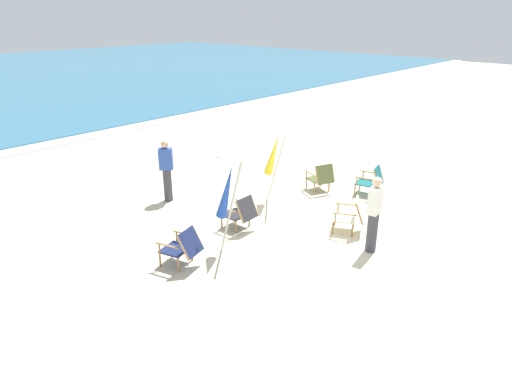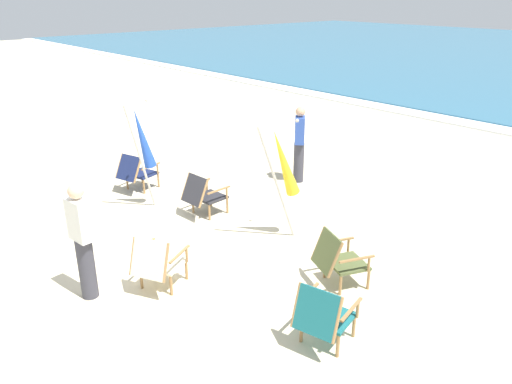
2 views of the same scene
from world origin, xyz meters
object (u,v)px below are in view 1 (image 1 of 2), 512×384
at_px(beach_chair_mid_center, 372,180).
at_px(beach_chair_front_right, 321,177).
at_px(beach_chair_far_center, 351,214).
at_px(umbrella_furled_blue, 227,192).
at_px(umbrella_furled_yellow, 273,155).
at_px(person_near_chairs, 167,170).
at_px(beach_chair_front_left, 182,246).
at_px(beach_chair_back_left, 241,212).
at_px(person_by_waterline, 374,214).

bearing_deg(beach_chair_mid_center, beach_chair_front_right, 122.58).
relative_size(beach_chair_far_center, umbrella_furled_blue, 0.42).
height_order(beach_chair_far_center, umbrella_furled_yellow, umbrella_furled_yellow).
xyz_separation_m(umbrella_furled_yellow, person_near_chairs, (-1.69, 2.15, -0.47)).
xyz_separation_m(beach_chair_front_left, beach_chair_back_left, (1.91, 0.29, 0.00)).
relative_size(beach_chair_mid_center, umbrella_furled_blue, 0.40).
xyz_separation_m(beach_chair_front_right, beach_chair_far_center, (-1.56, -1.91, 0.00)).
bearing_deg(umbrella_furled_blue, beach_chair_back_left, 31.28).
bearing_deg(person_near_chairs, beach_chair_front_right, -38.83).
bearing_deg(beach_chair_back_left, beach_chair_front_right, -0.09).
height_order(beach_chair_far_center, umbrella_furled_blue, umbrella_furled_blue).
xyz_separation_m(beach_chair_back_left, umbrella_furled_yellow, (1.61, 0.42, 0.89)).
height_order(beach_chair_far_center, person_near_chairs, person_near_chairs).
distance_m(beach_chair_front_left, beach_chair_front_right, 5.05).
height_order(beach_chair_back_left, person_by_waterline, person_by_waterline).
bearing_deg(beach_chair_front_right, person_near_chairs, 141.17).
xyz_separation_m(beach_chair_mid_center, person_near_chairs, (-3.93, 3.71, 0.41)).
bearing_deg(beach_chair_far_center, beach_chair_front_right, 50.63).
distance_m(beach_chair_front_left, beach_chair_back_left, 1.93).
relative_size(beach_chair_front_left, beach_chair_front_right, 1.03).
bearing_deg(beach_chair_far_center, beach_chair_front_left, 155.01).
bearing_deg(umbrella_furled_blue, beach_chair_front_right, 8.11).
distance_m(beach_chair_front_right, beach_chair_far_center, 2.47).
relative_size(beach_chair_back_left, person_by_waterline, 0.49).
bearing_deg(beach_chair_back_left, beach_chair_front_left, -171.32).
bearing_deg(beach_chair_mid_center, umbrella_furled_yellow, 145.19).
relative_size(beach_chair_front_left, beach_chair_far_center, 1.01).
distance_m(beach_chair_mid_center, beach_chair_front_left, 5.83).
height_order(beach_chair_front_left, beach_chair_front_right, beach_chair_front_right).
bearing_deg(umbrella_furled_yellow, person_near_chairs, 128.09).
xyz_separation_m(beach_chair_mid_center, person_by_waterline, (-2.76, -1.56, 0.41)).
distance_m(beach_chair_back_left, person_by_waterline, 2.94).
height_order(beach_chair_mid_center, beach_chair_back_left, beach_chair_mid_center).
distance_m(beach_chair_mid_center, person_by_waterline, 3.20).
bearing_deg(person_by_waterline, umbrella_furled_blue, 134.57).
bearing_deg(person_near_chairs, umbrella_furled_blue, -105.85).
bearing_deg(beach_chair_front_right, umbrella_furled_yellow, 164.23).
xyz_separation_m(beach_chair_front_right, beach_chair_back_left, (-3.14, 0.01, -0.00)).
relative_size(beach_chair_front_right, person_near_chairs, 0.52).
height_order(umbrella_furled_yellow, person_by_waterline, umbrella_furled_yellow).
bearing_deg(beach_chair_back_left, umbrella_furled_blue, -148.72).
bearing_deg(beach_chair_front_left, beach_chair_mid_center, -8.33).
xyz_separation_m(beach_chair_far_center, umbrella_furled_yellow, (0.04, 2.34, 0.88)).
height_order(beach_chair_mid_center, beach_chair_far_center, beach_chair_mid_center).
distance_m(beach_chair_mid_center, umbrella_furled_yellow, 2.87).
relative_size(beach_chair_mid_center, beach_chair_front_right, 0.96).
xyz_separation_m(beach_chair_front_left, umbrella_furled_blue, (0.93, -0.30, 0.93)).
bearing_deg(umbrella_furled_blue, beach_chair_mid_center, -6.43).
bearing_deg(umbrella_furled_blue, person_by_waterline, -45.43).
xyz_separation_m(umbrella_furled_blue, person_by_waterline, (2.07, -2.10, -0.51)).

